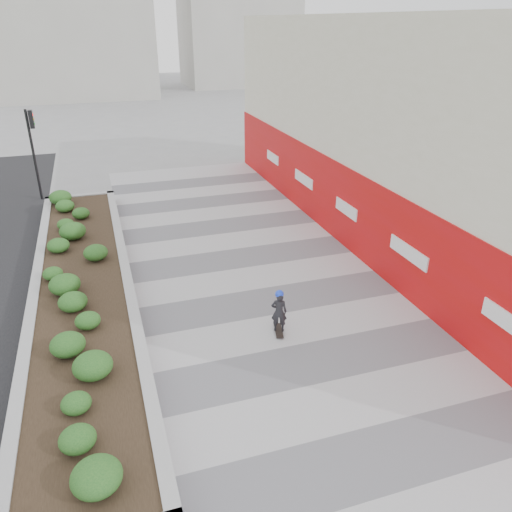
# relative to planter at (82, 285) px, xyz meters

# --- Properties ---
(ground) EXTENTS (160.00, 160.00, 0.00)m
(ground) POSITION_rel_planter_xyz_m (5.50, -7.00, -0.42)
(ground) COLOR gray
(ground) RESTS_ON ground
(walkway) EXTENTS (8.00, 36.00, 0.01)m
(walkway) POSITION_rel_planter_xyz_m (5.50, -4.00, -0.41)
(walkway) COLOR #A8A8AD
(walkway) RESTS_ON ground
(building) EXTENTS (6.04, 24.08, 8.00)m
(building) POSITION_rel_planter_xyz_m (12.48, 1.98, 3.56)
(building) COLOR beige
(building) RESTS_ON ground
(planter) EXTENTS (3.00, 18.00, 0.90)m
(planter) POSITION_rel_planter_xyz_m (0.00, 0.00, 0.00)
(planter) COLOR #9E9EA0
(planter) RESTS_ON ground
(traffic_signal_near) EXTENTS (0.33, 0.28, 4.20)m
(traffic_signal_near) POSITION_rel_planter_xyz_m (-1.73, 10.50, 2.34)
(traffic_signal_near) COLOR black
(traffic_signal_near) RESTS_ON ground
(manhole_cover) EXTENTS (0.44, 0.44, 0.01)m
(manhole_cover) POSITION_rel_planter_xyz_m (6.00, -4.00, -0.42)
(manhole_cover) COLOR #595654
(manhole_cover) RESTS_ON ground
(skateboarder) EXTENTS (0.50, 0.75, 1.32)m
(skateboarder) POSITION_rel_planter_xyz_m (5.07, -3.69, 0.26)
(skateboarder) COLOR beige
(skateboarder) RESTS_ON ground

